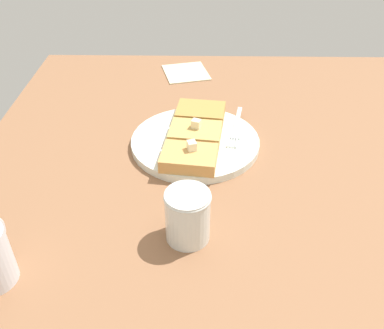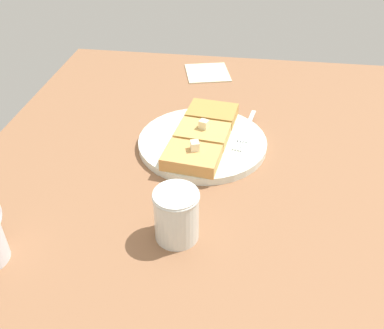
% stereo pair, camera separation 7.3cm
% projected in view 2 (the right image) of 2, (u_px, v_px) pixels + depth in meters
% --- Properties ---
extents(table_surface, '(1.02, 1.02, 0.03)m').
position_uv_depth(table_surface, '(241.00, 170.00, 0.82)').
color(table_surface, brown).
rests_on(table_surface, ground).
extents(plate, '(0.26, 0.26, 0.02)m').
position_uv_depth(plate, '(203.00, 142.00, 0.86)').
color(plate, silver).
rests_on(plate, table_surface).
extents(toast_slice_left, '(0.09, 0.11, 0.02)m').
position_uv_depth(toast_slice_left, '(192.00, 158.00, 0.78)').
color(toast_slice_left, tan).
rests_on(toast_slice_left, plate).
extents(toast_slice_middle, '(0.09, 0.11, 0.02)m').
position_uv_depth(toast_slice_middle, '(203.00, 134.00, 0.85)').
color(toast_slice_middle, tan).
rests_on(toast_slice_middle, plate).
extents(toast_slice_right, '(0.09, 0.11, 0.02)m').
position_uv_depth(toast_slice_right, '(213.00, 114.00, 0.91)').
color(toast_slice_right, '#B4843F').
rests_on(toast_slice_right, plate).
extents(butter_pat_primary, '(0.02, 0.02, 0.02)m').
position_uv_depth(butter_pat_primary, '(195.00, 146.00, 0.78)').
color(butter_pat_primary, '#F4EDC8').
rests_on(butter_pat_primary, toast_slice_left).
extents(butter_pat_secondary, '(0.02, 0.02, 0.02)m').
position_uv_depth(butter_pat_secondary, '(204.00, 124.00, 0.84)').
color(butter_pat_secondary, beige).
rests_on(butter_pat_secondary, toast_slice_middle).
extents(fork, '(0.16, 0.04, 0.00)m').
position_uv_depth(fork, '(245.00, 132.00, 0.87)').
color(fork, silver).
rests_on(fork, plate).
extents(syrup_jar, '(0.07, 0.07, 0.09)m').
position_uv_depth(syrup_jar, '(177.00, 217.00, 0.64)').
color(syrup_jar, '#592C0B').
rests_on(syrup_jar, table_surface).
extents(napkin, '(0.14, 0.14, 0.00)m').
position_uv_depth(napkin, '(208.00, 73.00, 1.14)').
color(napkin, beige).
rests_on(napkin, table_surface).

